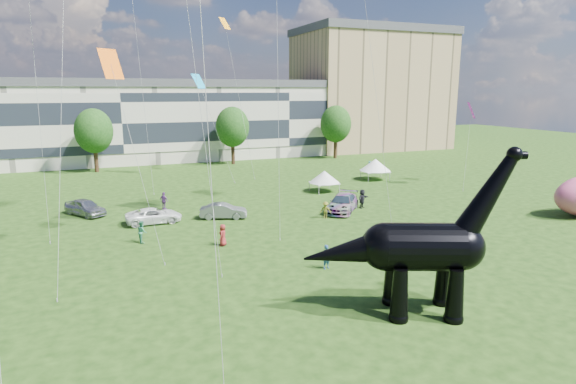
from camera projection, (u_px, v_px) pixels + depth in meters
name	position (u px, v px, depth m)	size (l,w,h in m)	color
ground	(362.00, 316.00, 24.64)	(220.00, 220.00, 0.00)	#16330C
terrace_row	(120.00, 125.00, 76.71)	(78.00, 11.00, 12.00)	beige
apartment_block	(371.00, 92.00, 96.00)	(28.00, 18.00, 22.00)	tan
tree_mid_left	(93.00, 127.00, 67.02)	(5.20, 5.20, 9.44)	#382314
tree_mid_right	(232.00, 124.00, 74.35)	(5.20, 5.20, 9.44)	#382314
tree_far_right	(336.00, 121.00, 80.96)	(5.20, 5.20, 9.44)	#382314
dinosaur_sculpture	(415.00, 250.00, 24.41)	(10.70, 5.85, 9.01)	black
car_silver	(85.00, 207.00, 44.36)	(1.82, 4.52, 1.54)	#A3A4A8
car_grey	(223.00, 211.00, 43.31)	(1.46, 4.18, 1.38)	slate
car_white	(154.00, 216.00, 41.76)	(2.20, 4.77, 1.33)	white
car_dark	(343.00, 203.00, 45.78)	(2.29, 5.63, 1.63)	#595960
gazebo_near	(324.00, 177.00, 54.68)	(3.46, 3.46, 2.41)	silver
gazebo_far	(375.00, 165.00, 61.97)	(4.55, 4.55, 2.72)	white
visitors	(255.00, 226.00, 37.75)	(48.33, 47.77, 1.86)	teal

